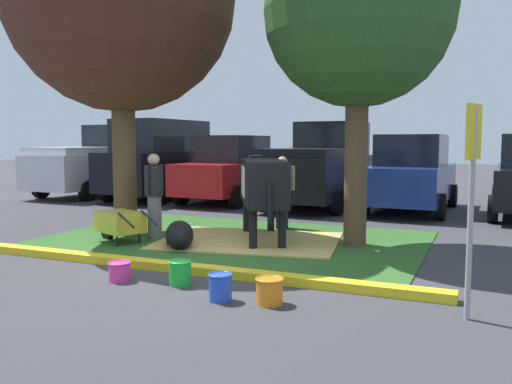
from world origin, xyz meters
The scene contains 20 objects.
ground_plane centered at (0.00, 0.00, 0.00)m, with size 80.00×80.00×0.00m, color #38383D.
grass_island centered at (-0.32, 2.01, 0.01)m, with size 6.92×4.70×0.02m, color #2D5B23.
curb_yellow centered at (-0.32, -0.49, 0.06)m, with size 8.12×0.24×0.12m, color yellow.
hay_bedding centered at (0.04, 1.94, 0.03)m, with size 3.20×2.40×0.04m, color tan.
shade_tree_right centered at (1.89, 2.36, 4.02)m, with size 3.25×3.25×5.68m.
cow_holstein centered at (0.17, 2.24, 1.09)m, with size 1.84×2.91×1.55m.
calf_lying centered at (-0.84, 0.95, 0.24)m, with size 0.99×1.27×0.48m.
person_handler centered at (0.06, 3.59, 0.82)m, with size 0.50×0.34×1.53m.
person_visitor_near centered at (-1.75, 1.53, 0.87)m, with size 0.34×0.53×1.62m.
wheelbarrow centered at (-2.08, 0.90, 0.39)m, with size 1.57×1.06×0.63m.
parking_sign centered at (3.85, -1.04, 1.56)m, with size 0.14×0.44×2.22m.
bucket_pink centered at (-0.43, -1.23, 0.13)m, with size 0.31×0.31×0.25m.
bucket_green centered at (0.42, -1.09, 0.17)m, with size 0.31×0.31×0.32m.
bucket_blue centered at (1.20, -1.48, 0.17)m, with size 0.29×0.29×0.32m.
bucket_orange centered at (1.77, -1.37, 0.16)m, with size 0.33×0.33×0.30m.
pickup_truck_maroon centered at (-8.23, 8.00, 1.11)m, with size 2.38×5.47×2.42m.
suv_black centered at (-5.57, 7.63, 1.27)m, with size 2.26×4.67×2.52m.
sedan_red centered at (-3.13, 7.71, 0.98)m, with size 2.15×4.47×2.02m.
pickup_truck_black centered at (-0.33, 7.96, 1.11)m, with size 2.38×5.47×2.42m.
sedan_blue centered at (2.19, 7.61, 0.98)m, with size 2.15×4.47×2.02m.
Camera 1 is at (3.97, -6.85, 1.84)m, focal length 37.31 mm.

